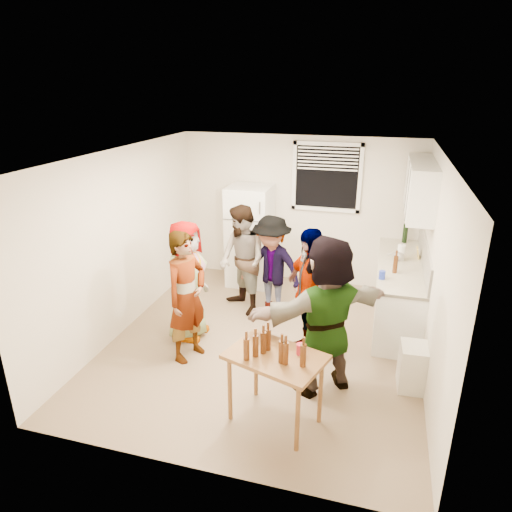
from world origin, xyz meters
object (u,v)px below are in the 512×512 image
(guest_black, at_px, (307,353))
(guest_grey, at_px, (190,335))
(beer_bottle_counter, at_px, (394,273))
(serving_table, at_px, (274,420))
(trash_bin, at_px, (416,369))
(guest_orange, at_px, (322,386))
(red_cup, at_px, (300,354))
(wine_bottle, at_px, (404,242))
(guest_stripe, at_px, (190,355))
(refrigerator, at_px, (250,236))
(blue_cup, at_px, (382,279))
(kettle, at_px, (398,260))
(guest_back_right, at_px, (271,315))
(beer_bottle_table, at_px, (256,356))
(guest_back_left, at_px, (243,310))

(guest_black, bearing_deg, guest_grey, -129.62)
(beer_bottle_counter, relative_size, serving_table, 0.25)
(trash_bin, relative_size, guest_orange, 0.30)
(red_cup, height_order, guest_black, red_cup)
(wine_bottle, distance_m, guest_stripe, 3.80)
(refrigerator, relative_size, guest_grey, 1.03)
(refrigerator, height_order, blue_cup, refrigerator)
(red_cup, xyz_separation_m, guest_grey, (-1.76, 1.26, -0.78))
(guest_black, distance_m, guest_orange, 0.70)
(kettle, xyz_separation_m, guest_orange, (-0.77, -1.97, -0.90))
(guest_back_right, bearing_deg, red_cup, -50.84)
(beer_bottle_table, xyz_separation_m, guest_stripe, (-1.14, 0.94, -0.78))
(kettle, relative_size, trash_bin, 0.41)
(refrigerator, distance_m, guest_black, 2.54)
(serving_table, bearing_deg, kettle, 66.47)
(red_cup, height_order, guest_stripe, red_cup)
(refrigerator, bearing_deg, red_cup, -65.54)
(refrigerator, distance_m, guest_back_right, 1.54)
(blue_cup, bearing_deg, guest_stripe, -155.22)
(beer_bottle_table, distance_m, red_cup, 0.44)
(trash_bin, bearing_deg, guest_orange, -165.68)
(trash_bin, bearing_deg, refrigerator, 138.39)
(guest_grey, distance_m, guest_black, 1.64)
(guest_grey, xyz_separation_m, guest_back_right, (0.95, 0.85, 0.00))
(guest_stripe, bearing_deg, kettle, -33.89)
(beer_bottle_table, xyz_separation_m, guest_black, (0.29, 1.40, -0.78))
(serving_table, distance_m, guest_orange, 0.80)
(kettle, relative_size, guest_stripe, 0.13)
(kettle, relative_size, guest_grey, 0.13)
(wine_bottle, bearing_deg, serving_table, -109.81)
(refrigerator, relative_size, guest_stripe, 1.02)
(kettle, xyz_separation_m, beer_bottle_table, (-1.35, -2.74, -0.12))
(serving_table, bearing_deg, guest_orange, 60.38)
(kettle, distance_m, beer_bottle_table, 3.05)
(guest_back_left, bearing_deg, kettle, 52.73)
(beer_bottle_counter, height_order, serving_table, beer_bottle_counter)
(guest_back_left, distance_m, guest_back_right, 0.46)
(red_cup, xyz_separation_m, guest_orange, (0.17, 0.61, -0.78))
(guest_black, bearing_deg, serving_table, -43.76)
(guest_stripe, relative_size, guest_back_right, 1.08)
(blue_cup, relative_size, beer_bottle_table, 0.49)
(kettle, height_order, wine_bottle, wine_bottle)
(trash_bin, xyz_separation_m, guest_orange, (-1.01, -0.26, -0.25))
(beer_bottle_counter, xyz_separation_m, beer_bottle_table, (-1.30, -2.24, -0.12))
(wine_bottle, bearing_deg, trash_bin, -86.72)
(beer_bottle_table, xyz_separation_m, red_cup, (0.41, 0.15, 0.00))
(trash_bin, relative_size, beer_bottle_table, 2.39)
(guest_stripe, bearing_deg, serving_table, -103.12)
(wine_bottle, relative_size, serving_table, 0.33)
(beer_bottle_table, height_order, guest_back_right, beer_bottle_table)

